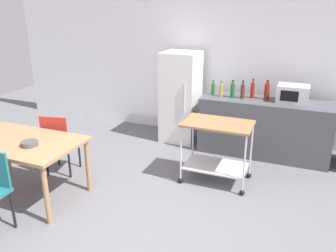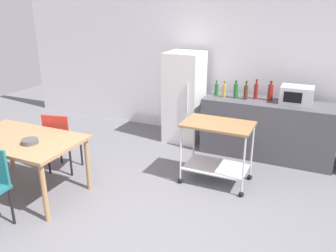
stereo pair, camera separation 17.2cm
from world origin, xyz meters
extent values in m
plane|color=slate|center=(0.00, 0.00, 0.00)|extent=(12.00, 12.00, 0.00)
cube|color=white|center=(0.00, 3.20, 1.45)|extent=(8.40, 0.12, 2.90)
cube|color=#4C4C51|center=(0.90, 2.60, 0.45)|extent=(2.00, 0.64, 0.90)
cube|color=#A37A51|center=(-1.71, 0.17, 0.73)|extent=(1.50, 0.90, 0.04)
cylinder|color=#A37A51|center=(-1.02, -0.22, 0.35)|extent=(0.06, 0.06, 0.71)
cylinder|color=#A37A51|center=(-2.40, 0.56, 0.35)|extent=(0.06, 0.06, 0.71)
cylinder|color=#A37A51|center=(-1.02, 0.56, 0.35)|extent=(0.06, 0.06, 0.71)
cylinder|color=black|center=(-1.32, -0.43, 0.23)|extent=(0.03, 0.03, 0.45)
cube|color=#B72D23|center=(-1.68, 0.88, 0.47)|extent=(0.48, 0.48, 0.04)
cube|color=#B72D23|center=(-1.64, 0.71, 0.69)|extent=(0.38, 0.11, 0.40)
cylinder|color=black|center=(-1.55, 1.09, 0.23)|extent=(0.03, 0.03, 0.45)
cylinder|color=black|center=(-1.88, 1.01, 0.23)|extent=(0.03, 0.03, 0.45)
cylinder|color=black|center=(-1.48, 0.75, 0.23)|extent=(0.03, 0.03, 0.45)
cylinder|color=black|center=(-1.81, 0.68, 0.23)|extent=(0.03, 0.03, 0.45)
cube|color=white|center=(-0.55, 2.70, 0.78)|extent=(0.60, 0.60, 1.55)
cylinder|color=silver|center=(-0.37, 2.39, 0.85)|extent=(0.02, 0.02, 0.50)
cube|color=olive|center=(0.43, 1.44, 0.83)|extent=(0.90, 0.56, 0.03)
cube|color=silver|center=(0.43, 1.44, 0.22)|extent=(0.83, 0.52, 0.02)
cylinder|color=silver|center=(0.01, 1.19, 0.45)|extent=(0.02, 0.02, 0.76)
sphere|color=black|center=(0.01, 1.19, 0.04)|extent=(0.07, 0.07, 0.07)
cylinder|color=silver|center=(0.85, 1.19, 0.45)|extent=(0.02, 0.02, 0.76)
sphere|color=black|center=(0.85, 1.19, 0.04)|extent=(0.07, 0.07, 0.07)
cylinder|color=silver|center=(0.01, 1.69, 0.45)|extent=(0.02, 0.02, 0.76)
sphere|color=black|center=(0.01, 1.69, 0.04)|extent=(0.07, 0.07, 0.07)
cylinder|color=silver|center=(0.85, 1.69, 0.45)|extent=(0.02, 0.02, 0.76)
sphere|color=black|center=(0.85, 1.69, 0.04)|extent=(0.07, 0.07, 0.07)
cylinder|color=#1E6628|center=(0.03, 2.65, 0.99)|extent=(0.06, 0.06, 0.18)
cylinder|color=#1E6628|center=(0.03, 2.65, 1.10)|extent=(0.03, 0.03, 0.04)
cylinder|color=black|center=(0.03, 2.65, 1.12)|extent=(0.03, 0.03, 0.01)
cylinder|color=gold|center=(0.18, 2.57, 1.00)|extent=(0.06, 0.06, 0.20)
cylinder|color=gold|center=(0.18, 2.57, 1.12)|extent=(0.03, 0.03, 0.04)
cylinder|color=black|center=(0.18, 2.57, 1.14)|extent=(0.03, 0.03, 0.01)
cylinder|color=#1E6628|center=(0.37, 2.57, 1.01)|extent=(0.07, 0.07, 0.22)
cylinder|color=#1E6628|center=(0.37, 2.57, 1.14)|extent=(0.03, 0.03, 0.04)
cylinder|color=black|center=(0.37, 2.57, 1.17)|extent=(0.03, 0.03, 0.01)
cylinder|color=#4C2D19|center=(0.53, 2.57, 1.01)|extent=(0.06, 0.06, 0.21)
cylinder|color=#4C2D19|center=(0.53, 2.57, 1.14)|extent=(0.03, 0.03, 0.06)
cylinder|color=black|center=(0.53, 2.57, 1.18)|extent=(0.03, 0.03, 0.01)
cylinder|color=maroon|center=(0.66, 2.66, 1.02)|extent=(0.06, 0.06, 0.23)
cylinder|color=maroon|center=(0.66, 2.66, 1.16)|extent=(0.03, 0.03, 0.06)
cylinder|color=black|center=(0.66, 2.66, 1.20)|extent=(0.03, 0.03, 0.01)
cylinder|color=maroon|center=(0.88, 2.66, 1.02)|extent=(0.08, 0.08, 0.25)
cylinder|color=maroon|center=(0.88, 2.66, 1.17)|extent=(0.04, 0.04, 0.04)
cylinder|color=black|center=(0.88, 2.66, 1.19)|extent=(0.04, 0.04, 0.01)
cube|color=silver|center=(1.27, 2.65, 1.03)|extent=(0.46, 0.34, 0.26)
cube|color=black|center=(1.23, 2.48, 1.03)|extent=(0.25, 0.01, 0.16)
cylinder|color=#4C4C4C|center=(-1.47, 0.09, 0.78)|extent=(0.20, 0.20, 0.05)
camera|label=1|loc=(1.45, -2.76, 2.36)|focal=37.13mm
camera|label=2|loc=(1.60, -2.70, 2.36)|focal=37.13mm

